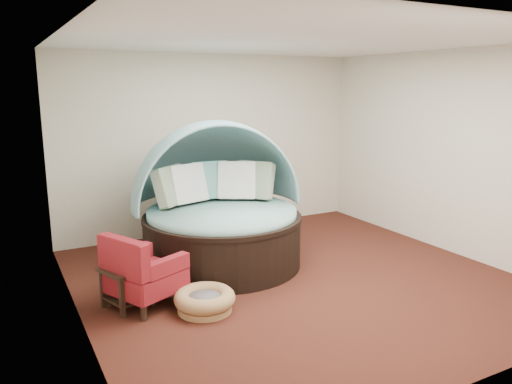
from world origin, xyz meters
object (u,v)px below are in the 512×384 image
pet_basket (205,300)px  canopy_daybed (219,198)px  side_table (127,281)px  red_armchair (142,273)px

pet_basket → canopy_daybed: bearing=59.9°
canopy_daybed → pet_basket: canopy_daybed is taller
canopy_daybed → side_table: size_ratio=4.05×
side_table → canopy_daybed: bearing=30.0°
canopy_daybed → red_armchair: size_ratio=2.59×
canopy_daybed → pet_basket: bearing=-112.9°
pet_basket → red_armchair: 0.73m
pet_basket → side_table: side_table is taller
pet_basket → red_armchair: size_ratio=0.90×
red_armchair → side_table: 0.18m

